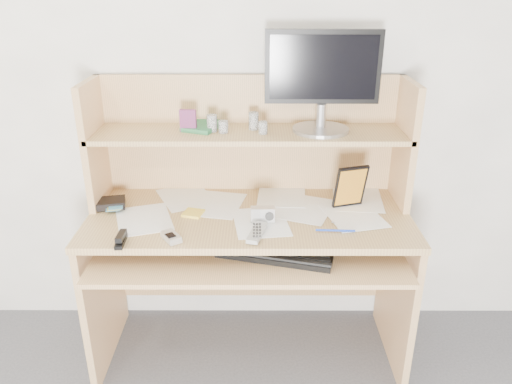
{
  "coord_description": "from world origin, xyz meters",
  "views": [
    {
      "loc": [
        0.03,
        -0.47,
        1.71
      ],
      "look_at": [
        0.03,
        1.43,
        0.88
      ],
      "focal_mm": 35.0,
      "sensor_mm": 36.0,
      "label": 1
    }
  ],
  "objects_px": {
    "keyboard": "(276,252)",
    "game_case": "(350,187)",
    "desk": "(250,217)",
    "monitor": "(323,78)",
    "tv_remote": "(257,233)"
  },
  "relations": [
    {
      "from": "keyboard",
      "to": "game_case",
      "type": "height_order",
      "value": "game_case"
    },
    {
      "from": "desk",
      "to": "game_case",
      "type": "xyz_separation_m",
      "value": [
        0.44,
        -0.02,
        0.16
      ]
    },
    {
      "from": "keyboard",
      "to": "monitor",
      "type": "relative_size",
      "value": 1.02
    },
    {
      "from": "desk",
      "to": "keyboard",
      "type": "bearing_deg",
      "value": -66.93
    },
    {
      "from": "tv_remote",
      "to": "monitor",
      "type": "bearing_deg",
      "value": 67.52
    },
    {
      "from": "desk",
      "to": "game_case",
      "type": "height_order",
      "value": "desk"
    },
    {
      "from": "keyboard",
      "to": "game_case",
      "type": "relative_size",
      "value": 2.5
    },
    {
      "from": "game_case",
      "to": "monitor",
      "type": "height_order",
      "value": "monitor"
    },
    {
      "from": "desk",
      "to": "tv_remote",
      "type": "relative_size",
      "value": 8.36
    },
    {
      "from": "keyboard",
      "to": "desk",
      "type": "bearing_deg",
      "value": 127.98
    },
    {
      "from": "keyboard",
      "to": "monitor",
      "type": "xyz_separation_m",
      "value": [
        0.2,
        0.35,
        0.64
      ]
    },
    {
      "from": "desk",
      "to": "tv_remote",
      "type": "height_order",
      "value": "desk"
    },
    {
      "from": "tv_remote",
      "to": "game_case",
      "type": "relative_size",
      "value": 0.84
    },
    {
      "from": "monitor",
      "to": "desk",
      "type": "bearing_deg",
      "value": -162.6
    },
    {
      "from": "keyboard",
      "to": "monitor",
      "type": "bearing_deg",
      "value": 75.17
    }
  ]
}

